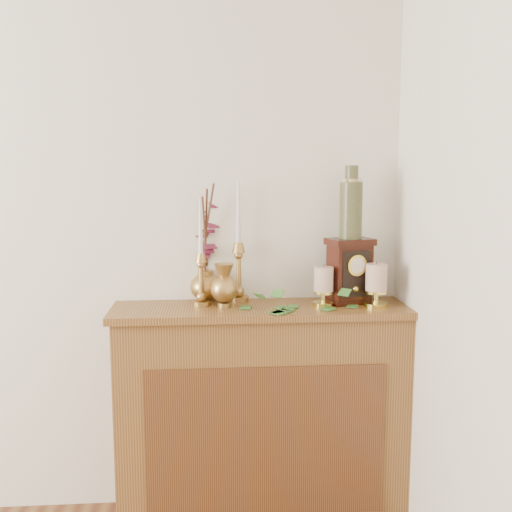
{
  "coord_description": "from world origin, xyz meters",
  "views": [
    {
      "loc": [
        1.19,
        -0.3,
        1.49
      ],
      "look_at": [
        1.37,
        2.05,
        1.15
      ],
      "focal_mm": 42.0,
      "sensor_mm": 36.0,
      "label": 1
    }
  ],
  "objects": [
    {
      "name": "console_shelf",
      "position": [
        1.4,
        2.1,
        0.44
      ],
      "size": [
        1.24,
        0.34,
        0.93
      ],
      "color": "brown",
      "rests_on": "ground"
    },
    {
      "name": "candlestick_left",
      "position": [
        1.15,
        2.13,
        1.08
      ],
      "size": [
        0.07,
        0.07,
        0.45
      ],
      "rotation": [
        0.0,
        0.0,
        -0.42
      ],
      "color": "tan",
      "rests_on": "console_shelf"
    },
    {
      "name": "candlestick_center",
      "position": [
        1.31,
        2.2,
        1.1
      ],
      "size": [
        0.09,
        0.09,
        0.52
      ],
      "rotation": [
        0.0,
        0.0,
        -0.19
      ],
      "color": "tan",
      "rests_on": "console_shelf"
    },
    {
      "name": "bud_vase",
      "position": [
        1.24,
        2.09,
        1.02
      ],
      "size": [
        0.11,
        0.11,
        0.18
      ],
      "rotation": [
        0.0,
        0.0,
        -0.32
      ],
      "color": "tan",
      "rests_on": "console_shelf"
    },
    {
      "name": "ginger_jar",
      "position": [
        1.18,
        2.24,
        1.16
      ],
      "size": [
        0.2,
        0.22,
        0.5
      ],
      "rotation": [
        0.0,
        0.0,
        0.13
      ],
      "color": "tan",
      "rests_on": "console_shelf"
    },
    {
      "name": "pillar_candle_left",
      "position": [
        1.65,
        2.09,
        1.02
      ],
      "size": [
        0.09,
        0.09,
        0.17
      ],
      "rotation": [
        0.0,
        0.0,
        -0.43
      ],
      "color": "#DEC74D",
      "rests_on": "console_shelf"
    },
    {
      "name": "pillar_candle_right",
      "position": [
        1.86,
        2.05,
        1.03
      ],
      "size": [
        0.1,
        0.1,
        0.19
      ],
      "rotation": [
        0.0,
        0.0,
        0.07
      ],
      "color": "#DEC74D",
      "rests_on": "console_shelf"
    },
    {
      "name": "ivy_garland",
      "position": [
        1.56,
        2.02,
        0.95
      ],
      "size": [
        0.45,
        0.23,
        0.09
      ],
      "rotation": [
        0.0,
        0.0,
        -0.11
      ],
      "color": "#346627",
      "rests_on": "console_shelf"
    },
    {
      "name": "mantel_clock",
      "position": [
        1.77,
        2.13,
        1.06
      ],
      "size": [
        0.21,
        0.17,
        0.27
      ],
      "rotation": [
        0.0,
        0.0,
        0.29
      ],
      "color": "black",
      "rests_on": "console_shelf"
    },
    {
      "name": "ceramic_vase",
      "position": [
        1.77,
        2.14,
        1.34
      ],
      "size": [
        0.09,
        0.09,
        0.3
      ],
      "rotation": [
        0.0,
        0.0,
        0.29
      ],
      "color": "#1A3528",
      "rests_on": "mantel_clock"
    }
  ]
}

